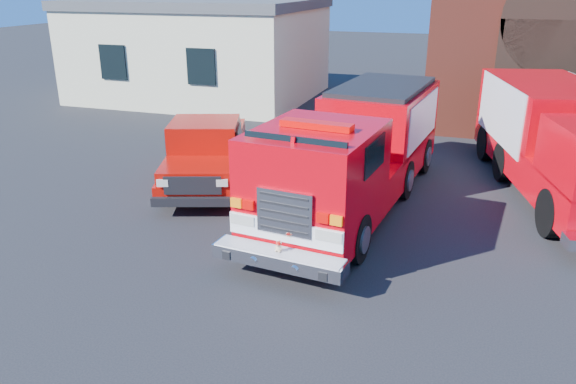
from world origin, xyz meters
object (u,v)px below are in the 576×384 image
(pickup_truck, at_px, (207,152))
(fire_engine, at_px, (356,151))
(secondary_truck, at_px, (562,139))
(side_building, at_px, (202,48))

(pickup_truck, bearing_deg, fire_engine, -5.24)
(pickup_truck, height_order, secondary_truck, secondary_truck)
(fire_engine, xyz_separation_m, pickup_truck, (-4.14, 0.38, -0.54))
(side_building, height_order, pickup_truck, side_building)
(pickup_truck, distance_m, secondary_truck, 9.09)
(fire_engine, height_order, pickup_truck, fire_engine)
(side_building, relative_size, pickup_truck, 1.82)
(side_building, bearing_deg, fire_engine, -49.09)
(fire_engine, xyz_separation_m, secondary_truck, (4.69, 2.43, 0.06))
(pickup_truck, bearing_deg, side_building, 117.20)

